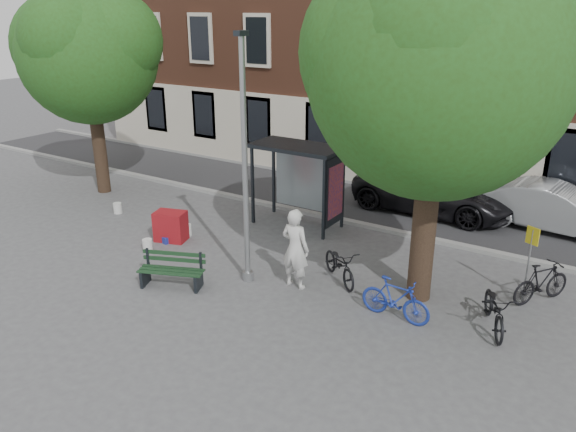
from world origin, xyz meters
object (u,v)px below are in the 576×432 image
Objects in this scene: bench at (172,272)px; bike_a at (340,264)px; bike_d at (541,282)px; car_silver at (554,208)px; bike_c at (495,309)px; red_stand at (171,226)px; car_dark at (434,190)px; lamppost at (245,176)px; notice_sign at (531,248)px; bus_shelter at (310,168)px; painter at (295,249)px; bike_b at (395,299)px.

bench is 4.23m from bike_a.
bike_d is 0.38× the size of car_silver.
bike_c is 9.38m from red_stand.
bike_c reaches higher than bench.
bike_a is at bearing 178.57° from car_dark.
lamppost is 3.27× the size of notice_sign.
notice_sign is (6.16, 2.73, -1.44)m from lamppost.
car_silver is 4.94× the size of red_stand.
bus_shelter is (-0.61, 4.11, -0.87)m from lamppost.
bus_shelter is at bearing 124.46° from car_silver.
bench is at bearing 61.43° from bike_d.
car_dark is (3.65, 8.88, 0.36)m from bench.
bike_c is at bearing -176.45° from car_silver.
lamppost is 3.35× the size of bike_c.
car_silver is at bearing 8.35° from bike_a.
bench is at bearing 33.10° from painter.
bike_d is 5.13m from car_silver.
car_dark is at bearing 73.54° from lamppost.
bus_shelter is 4.15m from bike_a.
bike_c is at bearing -74.87° from notice_sign.
bike_c is 6.92m from car_silver.
painter is at bearing 172.57° from car_dark.
bike_a is (3.41, 2.50, 0.07)m from bench.
red_stand is (-9.45, -7.07, -0.28)m from car_silver.
bike_b is (2.71, -0.12, -0.53)m from painter.
car_silver is at bearing 53.12° from lamppost.
car_dark reaches higher than bike_c.
bus_shelter is at bearing 98.43° from lamppost.
painter is at bearing 152.05° from car_silver.
notice_sign reaches higher than car_silver.
bench is at bearing 108.95° from bike_b.
painter is 5.88m from bike_d.
bus_shelter is at bearing 52.50° from bike_b.
red_stand is at bearing -131.81° from bus_shelter.
bench is at bearing -137.82° from lamppost.
notice_sign is at bearing -11.48° from bus_shelter.
bike_c is at bearing -65.20° from bike_b.
bench is 5.53m from bike_b.
bus_shelter reaches higher than bike_d.
bike_a is at bearing -135.65° from notice_sign.
lamppost is 2.97× the size of painter.
bike_a is 7.79m from car_silver.
car_silver is (4.75, 7.57, -0.30)m from painter.
notice_sign reaches higher than bench.
bus_shelter reaches higher than car_dark.
bike_d is (0.62, 1.82, 0.03)m from bike_c.
bike_a is 1.04× the size of bike_d.
lamppost is at bearing 57.55° from bike_d.
lamppost reaches higher than bike_b.
bus_shelter is 6.11m from bike_b.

